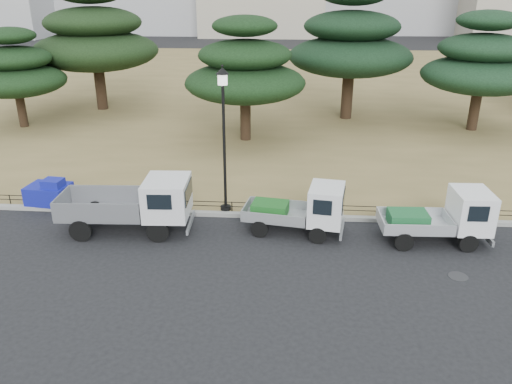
# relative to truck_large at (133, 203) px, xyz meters

# --- Properties ---
(ground) EXTENTS (220.00, 220.00, 0.00)m
(ground) POSITION_rel_truck_large_xyz_m (4.33, -1.11, -1.12)
(ground) COLOR black
(lawn) EXTENTS (120.00, 56.00, 0.15)m
(lawn) POSITION_rel_truck_large_xyz_m (4.33, 29.49, -1.04)
(lawn) COLOR olive
(lawn) RESTS_ON ground
(curb) EXTENTS (120.00, 0.25, 0.16)m
(curb) POSITION_rel_truck_large_xyz_m (4.33, 1.49, -1.04)
(curb) COLOR gray
(curb) RESTS_ON ground
(truck_large) EXTENTS (4.70, 2.08, 2.01)m
(truck_large) POSITION_rel_truck_large_xyz_m (0.00, 0.00, 0.00)
(truck_large) COLOR black
(truck_large) RESTS_ON ground
(truck_kei_front) EXTENTS (3.69, 1.99, 1.86)m
(truck_kei_front) POSITION_rel_truck_large_xyz_m (6.01, 0.32, -0.19)
(truck_kei_front) COLOR black
(truck_kei_front) RESTS_ON ground
(truck_kei_rear) EXTENTS (3.68, 1.71, 1.90)m
(truck_kei_rear) POSITION_rel_truck_large_xyz_m (10.85, 0.01, -0.17)
(truck_kei_rear) COLOR black
(truck_kei_rear) RESTS_ON ground
(street_lamp) EXTENTS (0.49, 0.49, 5.49)m
(street_lamp) POSITION_rel_truck_large_xyz_m (3.07, 1.79, 2.75)
(street_lamp) COLOR black
(street_lamp) RESTS_ON lawn
(pipe_fence) EXTENTS (38.00, 0.04, 0.40)m
(pipe_fence) POSITION_rel_truck_large_xyz_m (4.33, 1.64, -0.68)
(pipe_fence) COLOR black
(pipe_fence) RESTS_ON lawn
(tarp_pile) EXTENTS (1.71, 1.33, 1.07)m
(tarp_pile) POSITION_rel_truck_large_xyz_m (-4.11, 1.91, -0.54)
(tarp_pile) COLOR #151DA8
(tarp_pile) RESTS_ON lawn
(manhole) EXTENTS (0.60, 0.60, 0.01)m
(manhole) POSITION_rel_truck_large_xyz_m (10.83, -2.31, -1.11)
(manhole) COLOR #2D2D30
(manhole) RESTS_ON ground
(pine_west_far) EXTENTS (5.93, 5.93, 5.99)m
(pine_west_far) POSITION_rel_truck_large_xyz_m (-11.29, 13.43, 2.49)
(pine_west_far) COLOR black
(pine_west_far) RESTS_ON lawn
(pine_west_near) EXTENTS (8.51, 8.51, 8.51)m
(pine_west_near) POSITION_rel_truck_large_xyz_m (-8.15, 18.66, 3.94)
(pine_west_near) COLOR black
(pine_west_near) RESTS_ON lawn
(pine_center_left) EXTENTS (6.68, 6.68, 6.79)m
(pine_center_left) POSITION_rel_truck_large_xyz_m (2.89, 11.65, 2.96)
(pine_center_left) COLOR black
(pine_center_left) RESTS_ON lawn
(pine_center_right) EXTENTS (7.90, 7.90, 8.39)m
(pine_center_right) POSITION_rel_truck_large_xyz_m (9.09, 17.24, 3.89)
(pine_center_right) COLOR black
(pine_center_right) RESTS_ON lawn
(pine_east_near) EXTENTS (6.89, 6.89, 6.96)m
(pine_east_near) POSITION_rel_truck_large_xyz_m (16.55, 14.86, 3.05)
(pine_east_near) COLOR black
(pine_east_near) RESTS_ON lawn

